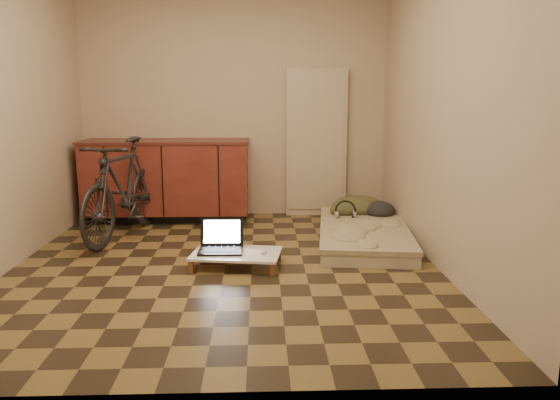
{
  "coord_description": "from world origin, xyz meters",
  "views": [
    {
      "loc": [
        0.3,
        -4.4,
        1.41
      ],
      "look_at": [
        0.46,
        0.01,
        0.55
      ],
      "focal_mm": 35.0,
      "sensor_mm": 36.0,
      "label": 1
    }
  ],
  "objects_px": {
    "bicycle": "(123,184)",
    "laptop": "(221,244)",
    "futon": "(364,233)",
    "lap_desk": "(236,254)"
  },
  "relations": [
    {
      "from": "bicycle",
      "to": "laptop",
      "type": "height_order",
      "value": "bicycle"
    },
    {
      "from": "futon",
      "to": "laptop",
      "type": "height_order",
      "value": "laptop"
    },
    {
      "from": "bicycle",
      "to": "futon",
      "type": "relative_size",
      "value": 0.91
    },
    {
      "from": "lap_desk",
      "to": "futon",
      "type": "bearing_deg",
      "value": 40.57
    },
    {
      "from": "bicycle",
      "to": "lap_desk",
      "type": "relative_size",
      "value": 2.15
    },
    {
      "from": "lap_desk",
      "to": "bicycle",
      "type": "bearing_deg",
      "value": 148.11
    },
    {
      "from": "futon",
      "to": "laptop",
      "type": "distance_m",
      "value": 1.51
    },
    {
      "from": "bicycle",
      "to": "futon",
      "type": "bearing_deg",
      "value": 7.44
    },
    {
      "from": "bicycle",
      "to": "futon",
      "type": "height_order",
      "value": "bicycle"
    },
    {
      "from": "futon",
      "to": "bicycle",
      "type": "bearing_deg",
      "value": -178.37
    }
  ]
}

